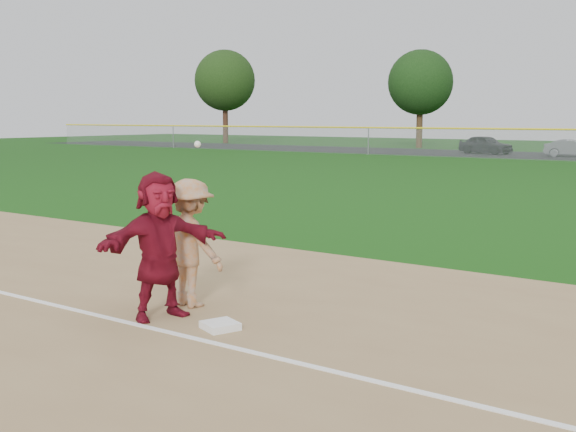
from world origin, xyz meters
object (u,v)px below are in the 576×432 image
Objects in this scene: first_base at (220,326)px; car_mid at (572,148)px; base_runner at (159,245)px; car_left at (486,145)px.

first_base is 0.11× the size of car_mid.
first_base is 46.39m from car_mid.
base_runner is 47.73m from car_left.
car_left is (-13.34, 46.06, 0.65)m from first_base.
first_base is at bearing -147.92° from car_left.
base_runner is at bearing 176.05° from car_mid.
car_mid is at bearing -76.03° from car_left.
base_runner reaches higher than first_base.
base_runner is 0.55× the size of car_mid.
car_mid reaches higher than first_base.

